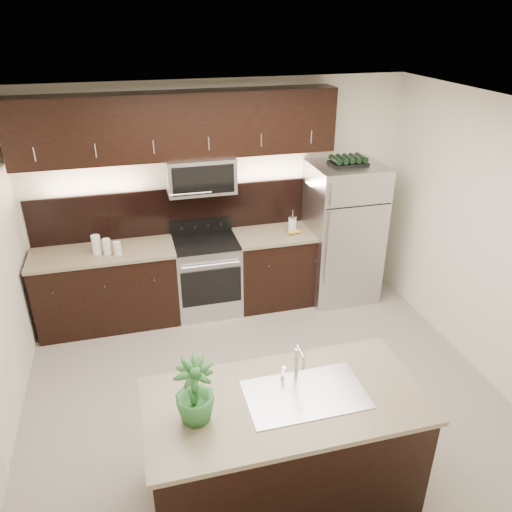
{
  "coord_description": "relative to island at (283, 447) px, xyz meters",
  "views": [
    {
      "loc": [
        -1.02,
        -3.6,
        3.37
      ],
      "look_at": [
        0.07,
        0.55,
        1.24
      ],
      "focal_mm": 35.0,
      "sensor_mm": 36.0,
      "label": 1
    }
  ],
  "objects": [
    {
      "name": "ground",
      "position": [
        0.15,
        1.07,
        -0.47
      ],
      "size": [
        4.5,
        4.5,
        0.0
      ],
      "primitive_type": "plane",
      "color": "gray",
      "rests_on": "ground"
    },
    {
      "name": "refrigerator",
      "position": [
        1.61,
        2.7,
        0.4
      ],
      "size": [
        0.84,
        0.76,
        1.74
      ],
      "primitive_type": "cube",
      "color": "#B2B2B7",
      "rests_on": "ground"
    },
    {
      "name": "canisters",
      "position": [
        -1.23,
        2.68,
        0.56
      ],
      "size": [
        0.31,
        0.18,
        0.22
      ],
      "rotation": [
        0.0,
        0.0,
        -0.38
      ],
      "color": "silver",
      "rests_on": "counter_run"
    },
    {
      "name": "island",
      "position": [
        0.0,
        0.0,
        0.0
      ],
      "size": [
        1.96,
        0.96,
        0.94
      ],
      "color": "black",
      "rests_on": "ground"
    },
    {
      "name": "plant",
      "position": [
        -0.63,
        -0.03,
        0.7
      ],
      "size": [
        0.33,
        0.33,
        0.47
      ],
      "primitive_type": "imported",
      "rotation": [
        0.0,
        0.0,
        -0.31
      ],
      "color": "#28642B",
      "rests_on": "island"
    },
    {
      "name": "counter_run",
      "position": [
        -0.31,
        2.76,
        -0.0
      ],
      "size": [
        3.51,
        0.65,
        0.94
      ],
      "color": "black",
      "rests_on": "ground"
    },
    {
      "name": "bananas",
      "position": [
        0.92,
        2.68,
        0.49
      ],
      "size": [
        0.18,
        0.15,
        0.05
      ],
      "primitive_type": "ellipsoid",
      "rotation": [
        0.0,
        0.0,
        0.11
      ],
      "color": "gold",
      "rests_on": "counter_run"
    },
    {
      "name": "sink_faucet",
      "position": [
        0.15,
        0.01,
        0.48
      ],
      "size": [
        0.84,
        0.5,
        0.28
      ],
      "color": "silver",
      "rests_on": "island"
    },
    {
      "name": "upper_fixtures",
      "position": [
        -0.28,
        2.91,
        1.67
      ],
      "size": [
        3.49,
        0.4,
        1.66
      ],
      "color": "black",
      "rests_on": "counter_run"
    },
    {
      "name": "room_walls",
      "position": [
        0.04,
        1.03,
        1.22
      ],
      "size": [
        4.52,
        4.02,
        2.71
      ],
      "color": "silver",
      "rests_on": "ground"
    },
    {
      "name": "french_press",
      "position": [
        0.95,
        2.71,
        0.57
      ],
      "size": [
        0.1,
        0.1,
        0.29
      ],
      "rotation": [
        0.0,
        0.0,
        -0.41
      ],
      "color": "silver",
      "rests_on": "counter_run"
    },
    {
      "name": "wine_rack",
      "position": [
        1.61,
        2.7,
        1.32
      ],
      "size": [
        0.43,
        0.27,
        0.1
      ],
      "color": "black",
      "rests_on": "refrigerator"
    }
  ]
}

